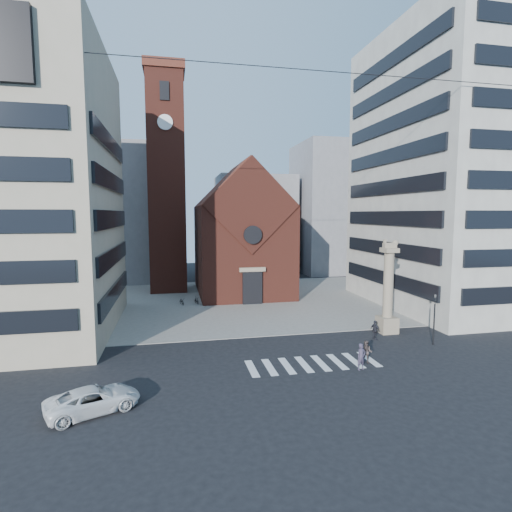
# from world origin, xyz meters

# --- Properties ---
(ground) EXTENTS (120.00, 120.00, 0.00)m
(ground) POSITION_xyz_m (0.00, 0.00, 0.00)
(ground) COLOR black
(ground) RESTS_ON ground
(piazza) EXTENTS (46.00, 30.00, 0.05)m
(piazza) POSITION_xyz_m (0.00, 19.00, 0.03)
(piazza) COLOR #9A948C
(piazza) RESTS_ON ground
(zebra_crossing) EXTENTS (10.20, 3.20, 0.01)m
(zebra_crossing) POSITION_xyz_m (0.55, -3.00, 0.01)
(zebra_crossing) COLOR white
(zebra_crossing) RESTS_ON ground
(church) EXTENTS (12.00, 16.65, 18.00)m
(church) POSITION_xyz_m (0.00, 25.04, 7.98)
(church) COLOR maroon
(church) RESTS_ON ground
(campanile) EXTENTS (5.50, 5.50, 31.20)m
(campanile) POSITION_xyz_m (-10.00, 28.00, 15.74)
(campanile) COLOR maroon
(campanile) RESTS_ON ground
(building_left) EXTENTS (18.00, 20.00, 26.00)m
(building_left) POSITION_xyz_m (-24.00, 10.00, 13.00)
(building_left) COLOR tan
(building_left) RESTS_ON ground
(building_right) EXTENTS (18.00, 22.00, 32.00)m
(building_right) POSITION_xyz_m (24.00, 12.00, 16.00)
(building_right) COLOR beige
(building_right) RESTS_ON ground
(bg_block_left) EXTENTS (16.00, 14.00, 22.00)m
(bg_block_left) POSITION_xyz_m (-20.00, 40.00, 11.00)
(bg_block_left) COLOR gray
(bg_block_left) RESTS_ON ground
(bg_block_mid) EXTENTS (14.00, 12.00, 18.00)m
(bg_block_mid) POSITION_xyz_m (6.00, 45.00, 9.00)
(bg_block_mid) COLOR gray
(bg_block_mid) RESTS_ON ground
(bg_block_right) EXTENTS (16.00, 14.00, 24.00)m
(bg_block_right) POSITION_xyz_m (22.00, 42.00, 12.00)
(bg_block_right) COLOR gray
(bg_block_right) RESTS_ON ground
(lion_column) EXTENTS (1.63, 1.60, 8.68)m
(lion_column) POSITION_xyz_m (10.01, 3.00, 3.46)
(lion_column) COLOR gray
(lion_column) RESTS_ON ground
(traffic_light) EXTENTS (0.13, 0.16, 4.30)m
(traffic_light) POSITION_xyz_m (12.00, -1.00, 2.29)
(traffic_light) COLOR black
(traffic_light) RESTS_ON ground
(white_car) EXTENTS (5.54, 4.16, 1.40)m
(white_car) POSITION_xyz_m (-13.86, -7.30, 0.70)
(white_car) COLOR white
(white_car) RESTS_ON ground
(pedestrian_0) EXTENTS (0.78, 0.61, 1.89)m
(pedestrian_0) POSITION_xyz_m (3.55, -4.76, 0.94)
(pedestrian_0) COLOR #3C3448
(pedestrian_0) RESTS_ON ground
(pedestrian_1) EXTENTS (1.05, 1.04, 1.71)m
(pedestrian_1) POSITION_xyz_m (4.48, -3.71, 0.86)
(pedestrian_1) COLOR #4C3F3D
(pedestrian_1) RESTS_ON ground
(pedestrian_2) EXTENTS (0.69, 1.08, 1.71)m
(pedestrian_2) POSITION_xyz_m (7.86, 1.27, 0.86)
(pedestrian_2) COLOR #23232A
(pedestrian_2) RESTS_ON ground
(scooter_0) EXTENTS (0.91, 1.60, 0.79)m
(scooter_0) POSITION_xyz_m (-8.43, 18.35, 0.45)
(scooter_0) COLOR black
(scooter_0) RESTS_ON piazza
(scooter_1) EXTENTS (0.79, 1.52, 0.88)m
(scooter_1) POSITION_xyz_m (-6.65, 18.35, 0.49)
(scooter_1) COLOR black
(scooter_1) RESTS_ON piazza
(scooter_2) EXTENTS (0.91, 1.60, 0.79)m
(scooter_2) POSITION_xyz_m (-4.87, 18.35, 0.45)
(scooter_2) COLOR black
(scooter_2) RESTS_ON piazza
(scooter_3) EXTENTS (0.79, 1.52, 0.88)m
(scooter_3) POSITION_xyz_m (-3.09, 18.35, 0.49)
(scooter_3) COLOR black
(scooter_3) RESTS_ON piazza
(scooter_4) EXTENTS (0.91, 1.60, 0.79)m
(scooter_4) POSITION_xyz_m (-1.31, 18.35, 0.45)
(scooter_4) COLOR black
(scooter_4) RESTS_ON piazza
(scooter_5) EXTENTS (0.79, 1.52, 0.88)m
(scooter_5) POSITION_xyz_m (0.47, 18.35, 0.49)
(scooter_5) COLOR black
(scooter_5) RESTS_ON piazza
(scooter_6) EXTENTS (0.91, 1.60, 0.79)m
(scooter_6) POSITION_xyz_m (2.25, 18.35, 0.45)
(scooter_6) COLOR black
(scooter_6) RESTS_ON piazza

